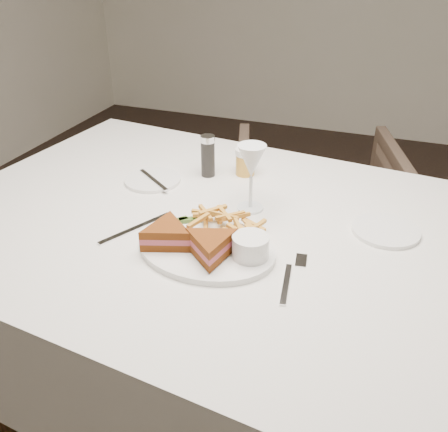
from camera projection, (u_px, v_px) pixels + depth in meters
ground at (360, 382)px, 1.75m from camera, size 5.00×5.00×0.00m
table at (230, 337)px, 1.41m from camera, size 1.62×1.17×0.75m
chair_far at (315, 208)px, 2.14m from camera, size 0.83×0.80×0.69m
table_setting at (222, 219)px, 1.17m from camera, size 0.81×0.67×0.18m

